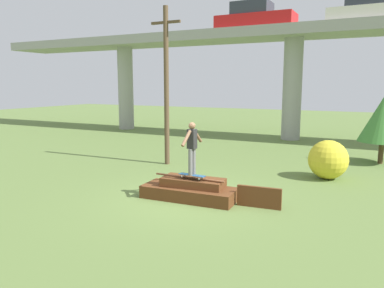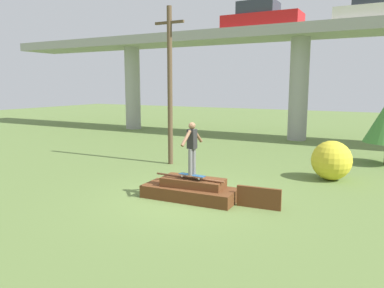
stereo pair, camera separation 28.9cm
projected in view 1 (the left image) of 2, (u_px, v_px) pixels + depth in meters
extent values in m
plane|color=olive|center=(189.00, 199.00, 10.80)|extent=(80.00, 80.00, 0.00)
cube|color=#5B3319|center=(189.00, 193.00, 10.77)|extent=(2.77, 1.17, 0.36)
cube|color=#5B3319|center=(193.00, 182.00, 10.77)|extent=(1.86, 0.95, 0.26)
cylinder|color=brown|center=(189.00, 178.00, 10.70)|extent=(2.19, 0.06, 0.06)
cube|color=#5B3319|center=(259.00, 197.00, 10.01)|extent=(1.20, 0.19, 0.57)
cube|color=#23517F|center=(192.00, 175.00, 10.56)|extent=(0.82, 0.26, 0.01)
cylinder|color=silver|center=(202.00, 177.00, 10.49)|extent=(0.06, 0.03, 0.05)
cylinder|color=silver|center=(199.00, 179.00, 10.35)|extent=(0.06, 0.03, 0.05)
cylinder|color=silver|center=(185.00, 175.00, 10.78)|extent=(0.06, 0.03, 0.05)
cylinder|color=silver|center=(182.00, 176.00, 10.64)|extent=(0.06, 0.03, 0.05)
cylinder|color=slate|center=(194.00, 161.00, 10.57)|extent=(0.12, 0.12, 0.75)
cylinder|color=slate|center=(190.00, 162.00, 10.42)|extent=(0.12, 0.12, 0.75)
cube|color=black|center=(192.00, 139.00, 10.39)|extent=(0.24, 0.23, 0.54)
sphere|color=brown|center=(192.00, 126.00, 10.34)|extent=(0.19, 0.19, 0.19)
cylinder|color=brown|center=(197.00, 136.00, 10.64)|extent=(0.12, 0.45, 0.42)
cylinder|color=brown|center=(186.00, 138.00, 10.13)|extent=(0.12, 0.45, 0.42)
cube|color=#9E9E99|center=(295.00, 32.00, 21.55)|extent=(44.00, 3.44, 0.60)
cylinder|color=#9E9E99|center=(126.00, 89.00, 27.46)|extent=(1.10, 1.10, 5.95)
cylinder|color=#9E9E99|center=(292.00, 90.00, 22.07)|extent=(1.10, 1.10, 5.95)
cube|color=silver|center=(371.00, 14.00, 19.37)|extent=(4.29, 1.76, 0.68)
cube|color=#2D333D|center=(367.00, 1.00, 19.36)|extent=(2.06, 1.62, 0.65)
cube|color=red|center=(255.00, 22.00, 22.00)|extent=(4.58, 1.86, 0.75)
cube|color=#2D333D|center=(252.00, 9.00, 21.99)|extent=(2.20, 1.71, 0.72)
cylinder|color=brown|center=(166.00, 87.00, 15.08)|extent=(0.20, 0.20, 6.32)
cube|color=brown|center=(166.00, 22.00, 14.68)|extent=(1.30, 0.10, 0.10)
cylinder|color=#4C3823|center=(381.00, 153.00, 15.58)|extent=(0.20, 0.20, 0.92)
cone|color=#428438|center=(384.00, 118.00, 15.35)|extent=(1.95, 1.95, 1.95)
sphere|color=gold|center=(328.00, 160.00, 13.02)|extent=(1.37, 1.37, 1.37)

